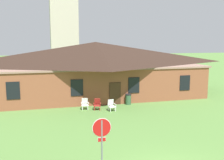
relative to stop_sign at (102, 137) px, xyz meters
The scene contains 7 objects.
brick_building 18.03m from the stop_sign, 79.89° to the left, with size 22.31×10.40×5.78m.
dome_tower 38.91m from the stop_sign, 88.04° to the left, with size 5.18×5.18×19.97m.
stop_sign is the anchor object (origin of this frame).
lawn_chair_by_porch 11.87m from the stop_sign, 85.00° to the left, with size 0.68×0.71×0.96m.
lawn_chair_near_door 11.63m from the stop_sign, 79.79° to the left, with size 0.73×0.77×0.96m.
lawn_chair_left_end 11.22m from the stop_sign, 73.61° to the left, with size 0.69×0.73×0.96m.
trash_bin 13.55m from the stop_sign, 67.24° to the left, with size 0.56×0.56×0.98m.
Camera 1 is at (-5.32, -9.48, 5.94)m, focal length 41.50 mm.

